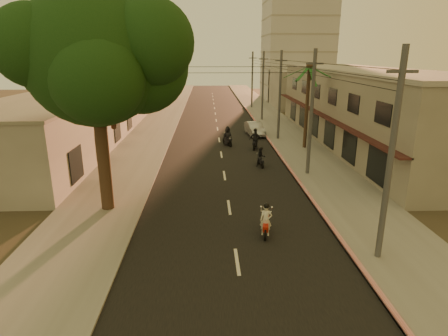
{
  "coord_description": "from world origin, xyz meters",
  "views": [
    {
      "loc": [
        -1.21,
        -18.28,
        8.64
      ],
      "look_at": [
        -0.14,
        5.51,
        1.36
      ],
      "focal_mm": 30.0,
      "sensor_mm": 36.0,
      "label": 1
    }
  ],
  "objects": [
    {
      "name": "filler_left_far",
      "position": [
        -14.0,
        52.0,
        3.5
      ],
      "size": [
        8.0,
        14.0,
        7.0
      ],
      "primitive_type": "cube",
      "color": "#A29C92",
      "rests_on": "ground"
    },
    {
      "name": "scooter_mid_b",
      "position": [
        3.26,
        15.98,
        0.9
      ],
      "size": [
        1.33,
        1.98,
        1.99
      ],
      "rotation": [
        0.0,
        0.0,
        -0.26
      ],
      "color": "black",
      "rests_on": "ground"
    },
    {
      "name": "filler_left_near",
      "position": [
        -14.0,
        34.0,
        2.2
      ],
      "size": [
        8.0,
        14.0,
        4.4
      ],
      "primitive_type": "cube",
      "color": "#A29C92",
      "rests_on": "ground"
    },
    {
      "name": "sidewalk_left",
      "position": [
        -7.5,
        20.0,
        0.06
      ],
      "size": [
        5.0,
        140.0,
        0.12
      ],
      "primitive_type": "cube",
      "color": "slate",
      "rests_on": "ground"
    },
    {
      "name": "scooter_mid_a",
      "position": [
        3.0,
        10.2,
        0.74
      ],
      "size": [
        0.88,
        1.67,
        1.64
      ],
      "rotation": [
        0.0,
        0.0,
        0.11
      ],
      "color": "black",
      "rests_on": "ground"
    },
    {
      "name": "scooter_far_a",
      "position": [
        0.74,
        17.48,
        0.89
      ],
      "size": [
        1.3,
        1.88,
        1.95
      ],
      "rotation": [
        0.0,
        0.0,
        0.38
      ],
      "color": "black",
      "rests_on": "ground"
    },
    {
      "name": "filler_right",
      "position": [
        14.0,
        45.0,
        3.0
      ],
      "size": [
        8.0,
        14.0,
        6.0
      ],
      "primitive_type": "cube",
      "color": "#A29C92",
      "rests_on": "ground"
    },
    {
      "name": "scooter_red",
      "position": [
        1.61,
        -1.54,
        0.76
      ],
      "size": [
        0.79,
        1.74,
        1.72
      ],
      "rotation": [
        0.0,
        0.0,
        -0.18
      ],
      "color": "black",
      "rests_on": "ground"
    },
    {
      "name": "broadleaf_tree",
      "position": [
        -6.61,
        2.14,
        8.48
      ],
      "size": [
        9.6,
        8.7,
        12.1
      ],
      "color": "black",
      "rests_on": "ground"
    },
    {
      "name": "ground",
      "position": [
        0.0,
        0.0,
        0.0
      ],
      "size": [
        160.0,
        160.0,
        0.0
      ],
      "primitive_type": "plane",
      "color": "#383023",
      "rests_on": "ground"
    },
    {
      "name": "curb_stripe",
      "position": [
        5.1,
        15.0,
        0.1
      ],
      "size": [
        0.2,
        60.0,
        0.2
      ],
      "primitive_type": "cube",
      "color": "red",
      "rests_on": "ground"
    },
    {
      "name": "palm_tree",
      "position": [
        8.0,
        16.0,
        7.15
      ],
      "size": [
        5.0,
        5.0,
        8.2
      ],
      "color": "black",
      "rests_on": "ground"
    },
    {
      "name": "sidewalk_right",
      "position": [
        7.5,
        20.0,
        0.06
      ],
      "size": [
        5.0,
        140.0,
        0.12
      ],
      "primitive_type": "cube",
      "color": "slate",
      "rests_on": "ground"
    },
    {
      "name": "parked_car",
      "position": [
        4.0,
        22.27,
        0.72
      ],
      "size": [
        2.53,
        4.75,
        1.45
      ],
      "primitive_type": "imported",
      "rotation": [
        0.0,
        0.0,
        0.11
      ],
      "color": "#A2A5AB",
      "rests_on": "ground"
    },
    {
      "name": "utility_poles",
      "position": [
        6.2,
        20.0,
        6.54
      ],
      "size": [
        1.2,
        48.26,
        9.0
      ],
      "color": "#38383A",
      "rests_on": "ground"
    },
    {
      "name": "distant_tower",
      "position": [
        16.0,
        56.0,
        14.0
      ],
      "size": [
        12.1,
        12.1,
        28.0
      ],
      "color": "#B7B5B2",
      "rests_on": "ground"
    },
    {
      "name": "shophouse_row",
      "position": [
        13.95,
        18.0,
        3.65
      ],
      "size": [
        8.8,
        34.2,
        7.3
      ],
      "color": "gray",
      "rests_on": "ground"
    },
    {
      "name": "road",
      "position": [
        0.0,
        20.0,
        0.01
      ],
      "size": [
        10.0,
        140.0,
        0.02
      ],
      "primitive_type": "cube",
      "color": "black",
      "rests_on": "ground"
    },
    {
      "name": "left_building",
      "position": [
        -13.98,
        14.0,
        2.6
      ],
      "size": [
        8.2,
        24.2,
        5.2
      ],
      "color": "#A29C92",
      "rests_on": "ground"
    }
  ]
}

